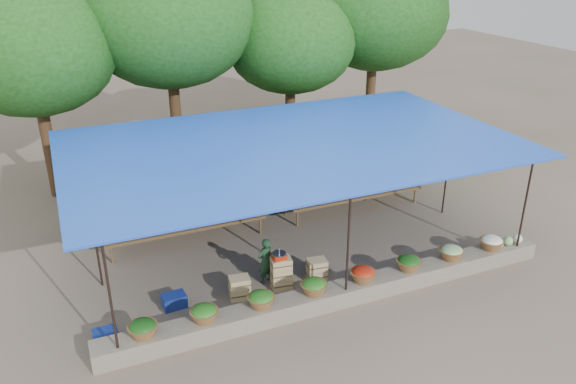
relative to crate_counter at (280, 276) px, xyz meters
name	(u,v)px	position (x,y,z in m)	size (l,w,h in m)	color
ground	(292,245)	(1.05, 1.72, -0.31)	(60.00, 60.00, 0.00)	brown
stone_curb	(342,293)	(1.05, -1.03, -0.11)	(10.60, 0.55, 0.40)	#665F51
stall_canopy	(292,147)	(1.05, 1.77, 2.37)	(10.80, 6.60, 2.82)	black
produce_baskets	(339,280)	(0.95, -1.03, 0.25)	(8.98, 0.58, 0.34)	brown
netting_backdrop	(250,160)	(1.05, 4.87, 0.94)	(10.60, 0.06, 2.50)	#19471C
tree_row	(231,28)	(1.55, 7.80, 4.39)	(16.51, 5.50, 7.12)	#3B2B15
fruit_table_left	(185,219)	(-1.44, 3.07, 0.30)	(4.21, 0.95, 0.93)	#46341C
fruit_table_right	(352,189)	(3.56, 3.07, 0.30)	(4.21, 0.95, 0.93)	#46341C
crate_counter	(280,276)	(0.00, 0.00, 0.00)	(2.39, 0.40, 0.77)	tan
weighing_scale	(279,256)	(-0.02, 0.00, 0.54)	(0.31, 0.31, 0.33)	red
vendor_seated	(265,261)	(-0.22, 0.34, 0.26)	(0.41, 0.27, 1.13)	#193720
customer_left	(123,207)	(-2.87, 3.96, 0.54)	(0.83, 0.64, 1.70)	slate
customer_mid	(329,165)	(3.43, 4.28, 0.63)	(1.22, 0.70, 1.88)	slate
customer_right	(363,171)	(4.22, 3.59, 0.58)	(1.04, 0.43, 1.78)	slate
blue_crate_front	(106,337)	(-3.91, -0.43, -0.17)	(0.48, 0.35, 0.29)	navy
blue_crate_back	(174,301)	(-2.40, 0.23, -0.16)	(0.50, 0.36, 0.30)	navy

